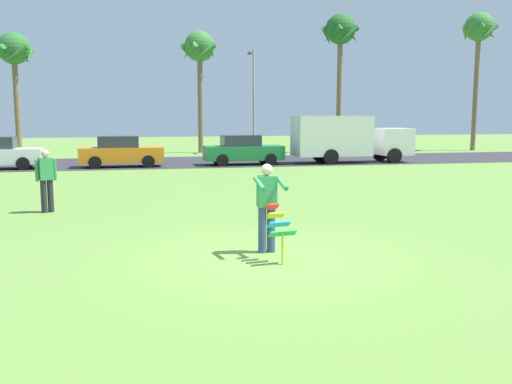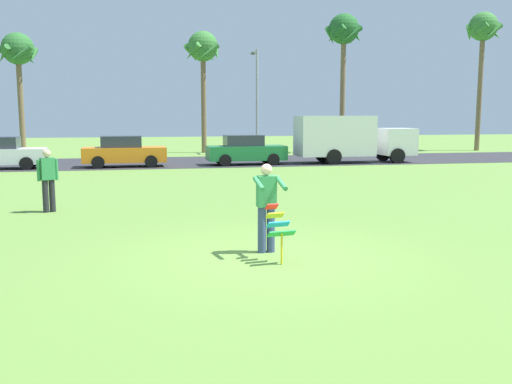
{
  "view_description": "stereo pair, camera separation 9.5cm",
  "coord_description": "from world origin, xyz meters",
  "px_view_note": "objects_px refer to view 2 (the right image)",
  "views": [
    {
      "loc": [
        -2.37,
        -9.89,
        2.65
      ],
      "look_at": [
        0.04,
        1.39,
        1.05
      ],
      "focal_mm": 38.94,
      "sensor_mm": 36.0,
      "label": 1
    },
    {
      "loc": [
        -2.27,
        -9.91,
        2.65
      ],
      "look_at": [
        0.04,
        1.39,
        1.05
      ],
      "focal_mm": 38.94,
      "sensor_mm": 36.0,
      "label": 2
    }
  ],
  "objects_px": {
    "parked_truck_white_box": "(348,138)",
    "palm_tree_right_near": "(203,52)",
    "parked_car_orange": "(124,152)",
    "parked_car_green": "(246,150)",
    "parked_car_white": "(0,154)",
    "streetlight_pole": "(257,95)",
    "person_walker_near": "(48,178)",
    "kite_held": "(278,226)",
    "palm_tree_left_near": "(18,54)",
    "person_kite_flyer": "(267,204)",
    "palm_tree_far_left": "(483,34)",
    "palm_tree_centre_far": "(344,36)"
  },
  "relations": [
    {
      "from": "palm_tree_right_near",
      "to": "streetlight_pole",
      "type": "bearing_deg",
      "value": -38.84
    },
    {
      "from": "parked_car_green",
      "to": "streetlight_pole",
      "type": "bearing_deg",
      "value": 74.14
    },
    {
      "from": "parked_car_white",
      "to": "streetlight_pole",
      "type": "xyz_separation_m",
      "value": [
        14.54,
        7.64,
        3.22
      ]
    },
    {
      "from": "parked_car_orange",
      "to": "parked_car_green",
      "type": "height_order",
      "value": "same"
    },
    {
      "from": "parked_car_white",
      "to": "palm_tree_left_near",
      "type": "relative_size",
      "value": 0.53
    },
    {
      "from": "kite_held",
      "to": "palm_tree_far_left",
      "type": "bearing_deg",
      "value": 51.6
    },
    {
      "from": "parked_car_green",
      "to": "parked_car_orange",
      "type": "bearing_deg",
      "value": 180.0
    },
    {
      "from": "palm_tree_left_near",
      "to": "palm_tree_right_near",
      "type": "relative_size",
      "value": 0.95
    },
    {
      "from": "palm_tree_left_near",
      "to": "kite_held",
      "type": "bearing_deg",
      "value": -71.38
    },
    {
      "from": "parked_car_green",
      "to": "person_walker_near",
      "type": "relative_size",
      "value": 2.45
    },
    {
      "from": "parked_car_white",
      "to": "kite_held",
      "type": "bearing_deg",
      "value": -64.96
    },
    {
      "from": "person_kite_flyer",
      "to": "parked_car_white",
      "type": "xyz_separation_m",
      "value": [
        -9.24,
        19.12,
        -0.18
      ]
    },
    {
      "from": "parked_car_white",
      "to": "parked_car_orange",
      "type": "bearing_deg",
      "value": 0.0
    },
    {
      "from": "kite_held",
      "to": "palm_tree_left_near",
      "type": "height_order",
      "value": "palm_tree_left_near"
    },
    {
      "from": "kite_held",
      "to": "streetlight_pole",
      "type": "relative_size",
      "value": 0.15
    },
    {
      "from": "person_kite_flyer",
      "to": "parked_car_white",
      "type": "relative_size",
      "value": 0.41
    },
    {
      "from": "person_kite_flyer",
      "to": "parked_car_green",
      "type": "relative_size",
      "value": 0.41
    },
    {
      "from": "parked_car_orange",
      "to": "palm_tree_far_left",
      "type": "bearing_deg",
      "value": 18.43
    },
    {
      "from": "palm_tree_left_near",
      "to": "palm_tree_far_left",
      "type": "height_order",
      "value": "palm_tree_far_left"
    },
    {
      "from": "kite_held",
      "to": "palm_tree_far_left",
      "type": "height_order",
      "value": "palm_tree_far_left"
    },
    {
      "from": "palm_tree_centre_far",
      "to": "palm_tree_far_left",
      "type": "bearing_deg",
      "value": 1.96
    },
    {
      "from": "kite_held",
      "to": "parked_truck_white_box",
      "type": "bearing_deg",
      "value": 65.79
    },
    {
      "from": "parked_truck_white_box",
      "to": "palm_tree_right_near",
      "type": "height_order",
      "value": "palm_tree_right_near"
    },
    {
      "from": "palm_tree_left_near",
      "to": "parked_car_orange",
      "type": "bearing_deg",
      "value": -56.81
    },
    {
      "from": "parked_car_white",
      "to": "palm_tree_left_near",
      "type": "xyz_separation_m",
      "value": [
        -1.0,
        10.68,
        5.93
      ]
    },
    {
      "from": "parked_car_green",
      "to": "parked_truck_white_box",
      "type": "distance_m",
      "value": 5.88
    },
    {
      "from": "parked_car_orange",
      "to": "parked_car_green",
      "type": "distance_m",
      "value": 6.39
    },
    {
      "from": "palm_tree_far_left",
      "to": "parked_car_white",
      "type": "bearing_deg",
      "value": -164.85
    },
    {
      "from": "kite_held",
      "to": "palm_tree_left_near",
      "type": "relative_size",
      "value": 0.13
    },
    {
      "from": "kite_held",
      "to": "person_walker_near",
      "type": "distance_m",
      "value": 8.07
    },
    {
      "from": "person_kite_flyer",
      "to": "parked_car_green",
      "type": "xyz_separation_m",
      "value": [
        3.13,
        19.12,
        -0.18
      ]
    },
    {
      "from": "parked_car_orange",
      "to": "parked_car_green",
      "type": "relative_size",
      "value": 1.0
    },
    {
      "from": "parked_car_white",
      "to": "palm_tree_left_near",
      "type": "height_order",
      "value": "palm_tree_left_near"
    },
    {
      "from": "kite_held",
      "to": "parked_car_orange",
      "type": "xyz_separation_m",
      "value": [
        -3.3,
        19.87,
        0.1
      ]
    },
    {
      "from": "person_kite_flyer",
      "to": "palm_tree_centre_far",
      "type": "distance_m",
      "value": 30.6
    },
    {
      "from": "palm_tree_left_near",
      "to": "parked_truck_white_box",
      "type": "bearing_deg",
      "value": -29.05
    },
    {
      "from": "parked_car_green",
      "to": "palm_tree_far_left",
      "type": "relative_size",
      "value": 0.42
    },
    {
      "from": "parked_car_white",
      "to": "palm_tree_centre_far",
      "type": "height_order",
      "value": "palm_tree_centre_far"
    },
    {
      "from": "palm_tree_left_near",
      "to": "palm_tree_far_left",
      "type": "relative_size",
      "value": 0.79
    },
    {
      "from": "person_kite_flyer",
      "to": "parked_car_white",
      "type": "height_order",
      "value": "person_kite_flyer"
    },
    {
      "from": "parked_car_orange",
      "to": "person_walker_near",
      "type": "height_order",
      "value": "person_walker_near"
    },
    {
      "from": "parked_car_green",
      "to": "palm_tree_right_near",
      "type": "height_order",
      "value": "palm_tree_right_near"
    },
    {
      "from": "person_walker_near",
      "to": "streetlight_pole",
      "type": "bearing_deg",
      "value": 64.26
    },
    {
      "from": "kite_held",
      "to": "parked_car_green",
      "type": "xyz_separation_m",
      "value": [
        3.08,
        19.87,
        0.1
      ]
    },
    {
      "from": "person_kite_flyer",
      "to": "parked_car_green",
      "type": "bearing_deg",
      "value": 80.7
    },
    {
      "from": "parked_car_orange",
      "to": "person_walker_near",
      "type": "distance_m",
      "value": 13.57
    },
    {
      "from": "palm_tree_right_near",
      "to": "streetlight_pole",
      "type": "distance_m",
      "value": 5.21
    },
    {
      "from": "parked_car_green",
      "to": "palm_tree_right_near",
      "type": "xyz_separation_m",
      "value": [
        -1.11,
        10.28,
        6.29
      ]
    },
    {
      "from": "streetlight_pole",
      "to": "kite_held",
      "type": "bearing_deg",
      "value": -100.82
    },
    {
      "from": "parked_car_green",
      "to": "palm_tree_right_near",
      "type": "relative_size",
      "value": 0.5
    }
  ]
}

